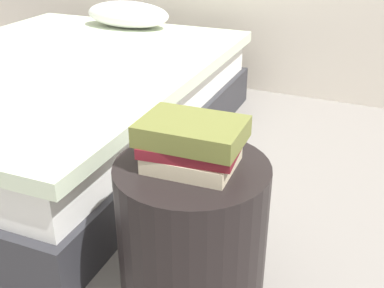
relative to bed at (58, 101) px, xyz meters
The scene contains 5 objects.
bed is the anchor object (origin of this frame).
side_table 1.34m from the bed, 33.76° to the right, with size 0.46×0.46×0.48m, color black.
book_cream 1.37m from the bed, 33.70° to the right, with size 0.25×0.20×0.05m, color beige.
book_maroon 1.38m from the bed, 33.91° to the right, with size 0.27×0.18×0.03m, color maroon.
book_olive 1.38m from the bed, 33.69° to the right, with size 0.29×0.20×0.06m, color olive.
Camera 1 is at (0.49, -1.09, 1.14)m, focal length 44.35 mm.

